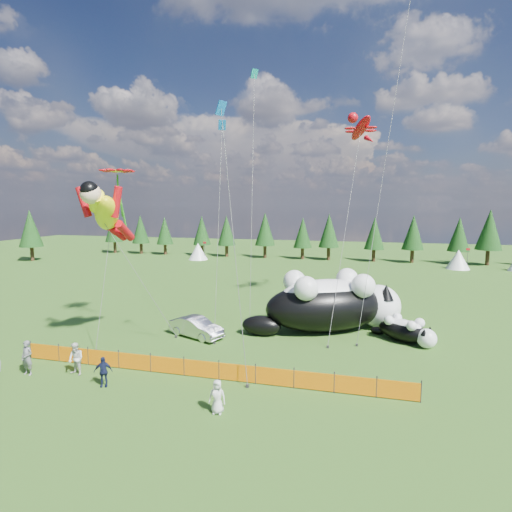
% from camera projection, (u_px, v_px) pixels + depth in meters
% --- Properties ---
extents(ground, '(160.00, 160.00, 0.00)m').
position_uv_depth(ground, '(220.00, 357.00, 24.29)').
color(ground, '#113509').
rests_on(ground, ground).
extents(safety_fence, '(22.06, 0.06, 1.10)m').
position_uv_depth(safety_fence, '(201.00, 369.00, 21.34)').
color(safety_fence, '#262626').
rests_on(safety_fence, ground).
extents(tree_line, '(90.00, 4.00, 8.00)m').
position_uv_depth(tree_line, '(309.00, 236.00, 67.02)').
color(tree_line, black).
rests_on(tree_line, ground).
extents(festival_tents, '(50.00, 3.20, 2.80)m').
position_uv_depth(festival_tents, '(378.00, 257.00, 59.85)').
color(festival_tents, white).
rests_on(festival_tents, ground).
extents(cat_large, '(11.32, 7.85, 4.38)m').
position_uv_depth(cat_large, '(333.00, 303.00, 29.23)').
color(cat_large, black).
rests_on(cat_large, ground).
extents(cat_small, '(4.13, 3.44, 1.72)m').
position_uv_depth(cat_small, '(406.00, 330.00, 26.86)').
color(cat_small, black).
rests_on(cat_small, ground).
extents(car, '(4.42, 2.93, 1.38)m').
position_uv_depth(car, '(196.00, 327.00, 27.95)').
color(car, silver).
rests_on(car, ground).
extents(spectator_a, '(0.72, 0.49, 1.90)m').
position_uv_depth(spectator_a, '(27.00, 358.00, 21.68)').
color(spectator_a, slate).
rests_on(spectator_a, ground).
extents(spectator_b, '(0.96, 0.69, 1.79)m').
position_uv_depth(spectator_b, '(76.00, 359.00, 21.67)').
color(spectator_b, silver).
rests_on(spectator_b, ground).
extents(spectator_c, '(1.03, 0.79, 1.56)m').
position_uv_depth(spectator_c, '(103.00, 372.00, 20.31)').
color(spectator_c, '#141A39').
rests_on(spectator_c, ground).
extents(spectator_e, '(0.80, 0.57, 1.54)m').
position_uv_depth(spectator_e, '(217.00, 397.00, 17.69)').
color(spectator_e, silver).
rests_on(spectator_e, ground).
extents(superhero_kite, '(6.45, 6.41, 11.27)m').
position_uv_depth(superhero_kite, '(107.00, 214.00, 24.98)').
color(superhero_kite, '#F7ED0D').
rests_on(superhero_kite, ground).
extents(gecko_kite, '(4.46, 14.44, 19.29)m').
position_uv_depth(gecko_kite, '(361.00, 128.00, 34.26)').
color(gecko_kite, red).
rests_on(gecko_kite, ground).
extents(flower_kite, '(3.09, 5.84, 12.19)m').
position_uv_depth(flower_kite, '(117.00, 173.00, 27.87)').
color(flower_kite, red).
rests_on(flower_kite, ground).
extents(diamond_kite_a, '(1.16, 4.12, 15.68)m').
position_uv_depth(diamond_kite_a, '(222.00, 136.00, 28.34)').
color(diamond_kite_a, blue).
rests_on(diamond_kite_a, ground).
extents(diamond_kite_b, '(3.35, 6.75, 25.29)m').
position_uv_depth(diamond_kite_b, '(408.00, 15.00, 28.11)').
color(diamond_kite_b, '#0C9A91').
rests_on(diamond_kite_b, ground).
extents(diamond_kite_c, '(2.20, 2.27, 14.90)m').
position_uv_depth(diamond_kite_c, '(222.00, 121.00, 20.51)').
color(diamond_kite_c, blue).
rests_on(diamond_kite_c, ground).
extents(diamond_kite_d, '(1.75, 6.67, 20.94)m').
position_uv_depth(diamond_kite_d, '(254.00, 88.00, 32.43)').
color(diamond_kite_d, '#0C9A91').
rests_on(diamond_kite_d, ground).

